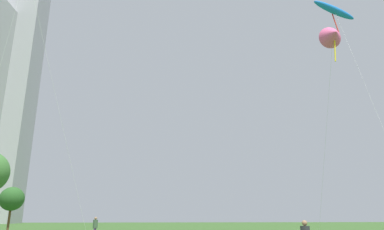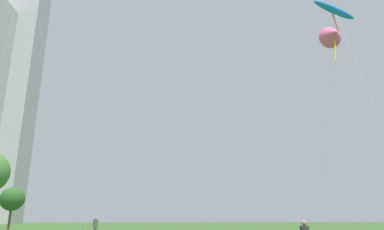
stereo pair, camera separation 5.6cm
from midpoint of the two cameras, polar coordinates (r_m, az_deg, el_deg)
person_standing_1 at (r=32.67m, az=-15.35°, el=-16.99°), size 0.40×0.40×1.81m
kite_flying_0 at (r=37.80m, az=22.12°, el=15.45°), size 4.72×8.17×21.76m
kite_flying_2 at (r=30.47m, az=21.95°, el=11.99°), size 2.72×9.84×16.56m
park_tree_0 at (r=51.75m, az=-27.08°, el=-12.03°), size 3.03×3.03×5.59m
distant_highrise_1 at (r=147.44m, az=-27.95°, el=5.45°), size 22.41×23.68×103.41m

